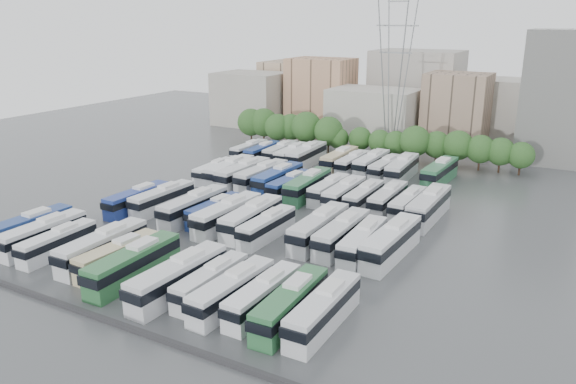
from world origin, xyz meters
The scene contains 53 objects.
ground centered at (0.00, 0.00, 0.00)m, with size 220.00×220.00×0.00m, color #424447.
parapet centered at (0.00, -33.00, 0.25)m, with size 56.00×0.50×0.50m, color #2D2D30.
tree_line centered at (-3.58, 42.10, 4.50)m, with size 64.48×7.87×8.52m.
city_buildings centered at (-7.46, 71.86, 7.87)m, with size 102.00×35.00×20.00m.
apartment_tower centered at (34.00, 58.00, 13.00)m, with size 14.00×14.00×26.00m, color silver.
electricity_pylon centered at (2.00, 50.00, 18.66)m, with size 9.00×6.91×33.83m.
bus_r0_s0 centered at (-21.53, -23.36, 1.93)m, with size 3.08×12.62×3.94m.
bus_r0_s1 centered at (-18.28, -23.58, 1.87)m, with size 2.68×12.17×3.82m.
bus_r0_s2 centered at (-14.77, -24.25, 1.68)m, with size 2.71×10.98×3.42m.
bus_r0_s4 centered at (-8.28, -23.02, 1.98)m, with size 3.03×12.93×4.04m.
bus_r0_s5 centered at (-5.05, -23.71, 1.76)m, with size 3.05×11.54×3.59m.
bus_r0_s6 centered at (-1.48, -24.87, 2.01)m, with size 3.11×13.13×4.10m.
bus_r0_s8 centered at (5.06, -25.09, 2.04)m, with size 3.42×13.37×4.16m.
bus_r0_s9 centered at (8.21, -23.68, 1.69)m, with size 2.46×10.99×3.44m.
bus_r0_s10 centered at (11.50, -24.49, 1.83)m, with size 3.14×12.00×3.73m.
bus_r0_s11 centered at (14.71, -23.71, 1.75)m, with size 2.69×11.41×3.57m.
bus_r0_s12 centered at (18.03, -24.06, 1.89)m, with size 3.10×12.33×3.84m.
bus_r0_s13 centered at (21.30, -23.52, 1.87)m, with size 2.73×12.18×3.81m.
bus_r1_s1 centered at (-18.01, -7.02, 1.84)m, with size 2.79×11.98×3.75m.
bus_r1_s2 centered at (-14.92, -4.94, 1.85)m, with size 3.02×12.11×3.77m.
bus_r1_s4 centered at (-8.20, -5.86, 1.99)m, with size 3.14×13.00×4.06m.
bus_r1_s5 centered at (-4.93, -5.08, 1.68)m, with size 2.83×10.97×3.41m.
bus_r1_s6 centered at (-1.87, -6.39, 2.01)m, with size 3.39×13.14×4.09m.
bus_r1_s7 centered at (1.74, -5.75, 1.97)m, with size 3.12×12.85×4.01m.
bus_r1_s8 centered at (4.95, -7.03, 1.72)m, with size 2.73×11.25×3.51m.
bus_r1_s10 centered at (11.55, -4.76, 2.02)m, with size 2.89×13.15×4.12m.
bus_r1_s11 centered at (14.86, -4.92, 1.94)m, with size 2.78×12.60×3.95m.
bus_r1_s12 centered at (18.14, -5.96, 1.85)m, with size 3.12×12.10×3.77m.
bus_r1_s13 centered at (21.43, -4.94, 2.07)m, with size 3.50×13.56×4.22m.
bus_r2_s1 centered at (-18.01, 12.62, 1.69)m, with size 2.84×11.04×3.44m.
bus_r2_s2 centered at (-14.92, 12.86, 2.01)m, with size 3.40×13.14×4.09m.
bus_r2_s3 centered at (-11.74, 12.44, 2.05)m, with size 3.35×13.37×4.17m.
bus_r2_s4 centered at (-8.26, 12.97, 2.00)m, with size 3.46×13.13×4.08m.
bus_r2_s5 centered at (-4.90, 12.77, 1.98)m, with size 3.01×12.92×4.04m.
bus_r2_s6 centered at (-1.52, 11.01, 1.78)m, with size 3.11×11.64×3.62m.
bus_r2_s7 centered at (1.44, 11.59, 2.00)m, with size 3.30×13.10×4.08m.
bus_r2_s8 centered at (5.00, 12.12, 1.74)m, with size 2.63×11.31×3.54m.
bus_r2_s9 centered at (8.13, 11.09, 1.84)m, with size 2.65×11.96×3.75m.
bus_r2_s10 centered at (11.41, 11.13, 1.77)m, with size 2.54×11.49×3.60m.
bus_r2_s11 centered at (14.98, 11.95, 1.81)m, with size 2.61×11.74×3.68m.
bus_r2_s12 centered at (18.29, 11.36, 1.73)m, with size 2.64×11.25×3.52m.
bus_r2_s13 centered at (21.63, 10.62, 2.09)m, with size 3.10×13.62×4.26m.
bus_r3_s0 centered at (-21.56, 29.38, 1.70)m, with size 2.46×11.05×3.46m.
bus_r3_s1 centered at (-18.05, 28.98, 1.75)m, with size 2.73×11.39×3.56m.
bus_r3_s2 centered at (-14.72, 30.66, 1.79)m, with size 3.01×11.71×3.65m.
bus_r3_s3 centered at (-11.60, 29.91, 1.82)m, with size 2.93×11.89×3.71m.
bus_r3_s4 centered at (-8.28, 29.81, 2.06)m, with size 3.38×13.48×4.20m.
bus_r3_s6 centered at (-1.46, 30.53, 1.92)m, with size 2.74×12.45×3.90m.
bus_r3_s7 centered at (1.65, 29.62, 1.78)m, with size 2.64×11.58×3.63m.
bus_r3_s8 centered at (5.01, 30.75, 1.93)m, with size 2.94×12.55×3.93m.
bus_r3_s9 centered at (8.34, 29.37, 1.79)m, with size 2.97×11.71×3.65m.
bus_r3_s10 centered at (11.47, 29.26, 2.03)m, with size 3.44×13.29×4.13m.
bus_r3_s12 centered at (18.00, 30.32, 2.02)m, with size 3.49×13.21×4.11m.
Camera 1 is at (41.45, -66.24, 28.23)m, focal length 35.00 mm.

